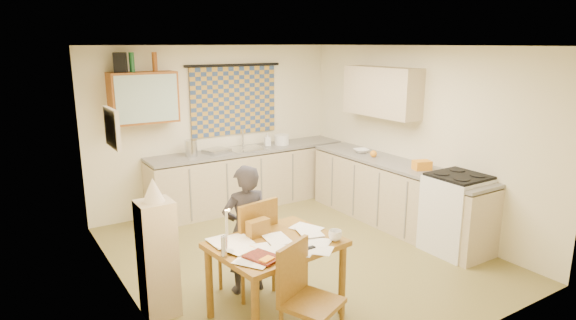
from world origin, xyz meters
TOP-DOWN VIEW (x-y plane):
  - floor at (0.00, 0.00)m, footprint 4.00×4.50m
  - ceiling at (0.00, 0.00)m, footprint 4.00×4.50m
  - wall_back at (0.00, 2.26)m, footprint 4.00×0.02m
  - wall_front at (0.00, -2.26)m, footprint 4.00×0.02m
  - wall_left at (-2.01, 0.00)m, footprint 0.02×4.50m
  - wall_right at (2.01, 0.00)m, footprint 0.02×4.50m
  - window_blind at (0.30, 2.22)m, footprint 1.45×0.03m
  - curtain_rod at (0.30, 2.20)m, footprint 1.60×0.04m
  - wall_cabinet at (-1.15, 2.08)m, footprint 0.90×0.34m
  - wall_cabinet_glass at (-1.15, 1.91)m, footprint 0.84×0.02m
  - upper_cabinet_right at (1.83, 0.55)m, footprint 0.34×1.30m
  - framed_print at (-1.97, 0.40)m, footprint 0.04×0.50m
  - print_canvas at (-1.95, 0.40)m, footprint 0.01×0.42m
  - counter_back at (0.45, 1.95)m, footprint 3.30×0.62m
  - counter_right at (1.70, 0.06)m, footprint 0.62×2.95m
  - stove at (1.70, -0.99)m, footprint 0.64×0.64m
  - sink at (0.36, 1.95)m, footprint 0.56×0.46m
  - tap at (0.39, 2.13)m, footprint 0.04×0.04m
  - dish_rack at (-0.15, 1.95)m, footprint 0.42×0.38m
  - kettle at (-0.55, 1.95)m, footprint 0.24×0.24m
  - mixing_bowl at (1.01, 1.95)m, footprint 0.32×0.32m
  - soap_bottle at (0.77, 2.00)m, footprint 0.14×0.14m
  - bowl at (1.70, 0.79)m, footprint 0.36×0.36m
  - orange_bag at (1.70, -0.40)m, footprint 0.26×0.23m
  - fruit_orange at (1.65, 0.47)m, footprint 0.10×0.10m
  - speaker at (-1.42, 2.08)m, footprint 0.22×0.24m
  - bottle_green at (-1.27, 2.08)m, footprint 0.09×0.09m
  - bottle_brown at (-0.96, 2.08)m, footprint 0.09×0.09m
  - dining_table at (-0.92, -1.04)m, footprint 1.22×0.98m
  - chair_far at (-0.93, -0.48)m, footprint 0.53×0.53m
  - person at (-0.94, -0.47)m, footprint 0.56×0.42m
  - shelf_stand at (-1.84, -0.42)m, footprint 0.32×0.30m
  - lampshade at (-1.84, -0.42)m, footprint 0.20×0.20m
  - letter_rack at (-0.99, -0.82)m, footprint 0.23×0.13m
  - mug at (-0.44, -1.31)m, footprint 0.19×0.19m
  - magazine at (-1.31, -1.33)m, footprint 0.40×0.43m
  - book at (-1.32, -1.19)m, footprint 0.31×0.34m
  - orange_box at (-1.21, -1.37)m, footprint 0.14×0.12m
  - eyeglasses at (-0.77, -1.34)m, footprint 0.13×0.05m
  - candle_holder at (-1.45, -1.06)m, footprint 0.07×0.07m
  - candle at (-1.41, -1.03)m, footprint 0.03×0.03m
  - candle_flame at (-1.41, -1.07)m, footprint 0.02×0.02m
  - papers at (-0.98, -1.14)m, footprint 1.13×0.91m

SIDE VIEW (x-z plane):
  - floor at x=0.00m, z-range -0.02..0.00m
  - chair_far at x=-0.93m, z-range -0.20..0.83m
  - dining_table at x=-0.92m, z-range 0.00..0.75m
  - counter_right at x=1.70m, z-range -0.01..0.91m
  - counter_back at x=0.45m, z-range -0.01..0.91m
  - stove at x=1.70m, z-range 0.00..0.99m
  - shelf_stand at x=-1.84m, z-range 0.00..1.13m
  - person at x=-0.94m, z-range 0.00..1.36m
  - eyeglasses at x=-0.77m, z-range 0.75..0.77m
  - book at x=-1.32m, z-range 0.75..0.77m
  - papers at x=-0.98m, z-range 0.75..0.77m
  - magazine at x=-1.31m, z-range 0.75..0.78m
  - orange_box at x=-1.21m, z-range 0.75..0.79m
  - mug at x=-0.44m, z-range 0.75..0.85m
  - letter_rack at x=-0.99m, z-range 0.75..0.91m
  - candle_holder at x=-1.45m, z-range 0.75..0.93m
  - sink at x=0.36m, z-range 0.83..0.93m
  - bowl at x=1.70m, z-range 0.92..0.98m
  - dish_rack at x=-0.15m, z-range 0.92..0.98m
  - fruit_orange at x=1.65m, z-range 0.92..1.02m
  - orange_bag at x=1.70m, z-range 0.92..1.04m
  - mixing_bowl at x=1.01m, z-range 0.92..1.08m
  - soap_bottle at x=0.77m, z-range 0.92..1.13m
  - kettle at x=-0.55m, z-range 0.92..1.16m
  - candle at x=-1.41m, z-range 0.93..1.15m
  - tap at x=0.39m, z-range 0.92..1.20m
  - candle_flame at x=-1.41m, z-range 1.15..1.17m
  - lampshade at x=-1.84m, z-range 1.13..1.35m
  - wall_back at x=0.00m, z-range 0.00..2.50m
  - wall_front at x=0.00m, z-range 0.00..2.50m
  - wall_left at x=-2.01m, z-range 0.00..2.50m
  - wall_right at x=2.01m, z-range 0.00..2.50m
  - window_blind at x=0.30m, z-range 1.12..2.17m
  - framed_print at x=-1.97m, z-range 1.50..1.90m
  - print_canvas at x=-1.95m, z-range 1.54..1.86m
  - wall_cabinet at x=-1.15m, z-range 1.45..2.15m
  - wall_cabinet_glass at x=-1.15m, z-range 1.48..2.12m
  - upper_cabinet_right at x=1.83m, z-range 1.50..2.20m
  - curtain_rod at x=0.30m, z-range 2.18..2.22m
  - speaker at x=-1.42m, z-range 2.15..2.41m
  - bottle_green at x=-1.27m, z-range 2.15..2.41m
  - bottle_brown at x=-0.96m, z-range 2.15..2.41m
  - ceiling at x=0.00m, z-range 2.50..2.52m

